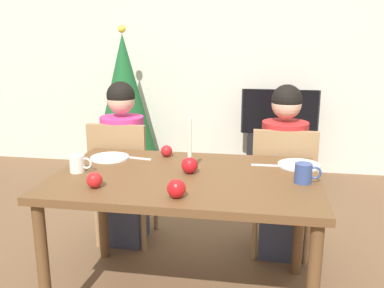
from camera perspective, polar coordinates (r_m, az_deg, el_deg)
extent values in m
cube|color=beige|center=(4.71, 5.03, 12.26)|extent=(6.40, 0.10, 2.60)
cube|color=brown|center=(2.25, -0.86, -4.70)|extent=(1.40, 0.90, 0.04)
cylinder|color=brown|center=(2.28, -19.46, -15.70)|extent=(0.06, 0.06, 0.71)
cylinder|color=brown|center=(2.91, -12.03, -8.44)|extent=(0.06, 0.06, 0.71)
cylinder|color=brown|center=(2.73, 14.29, -10.12)|extent=(0.06, 0.06, 0.71)
cube|color=#99754C|center=(3.12, -8.83, -5.22)|extent=(0.40, 0.40, 0.04)
cube|color=#99754C|center=(2.88, -10.14, -1.79)|extent=(0.40, 0.04, 0.45)
cylinder|color=#99754C|center=(3.30, -4.92, -8.14)|extent=(0.04, 0.04, 0.41)
cylinder|color=#99754C|center=(3.40, -10.53, -7.66)|extent=(0.04, 0.04, 0.41)
cylinder|color=#99754C|center=(3.00, -6.57, -10.56)|extent=(0.04, 0.04, 0.41)
cylinder|color=#99754C|center=(3.11, -12.69, -9.93)|extent=(0.04, 0.04, 0.41)
cube|color=#99754C|center=(2.97, 11.98, -6.37)|extent=(0.40, 0.40, 0.04)
cube|color=#99754C|center=(2.72, 12.38, -2.86)|extent=(0.40, 0.04, 0.45)
cylinder|color=#99754C|center=(3.22, 14.73, -9.16)|extent=(0.04, 0.04, 0.41)
cylinder|color=#99754C|center=(3.21, 8.60, -8.95)|extent=(0.04, 0.04, 0.41)
cylinder|color=#99754C|center=(2.92, 15.28, -11.80)|extent=(0.04, 0.04, 0.41)
cylinder|color=#99754C|center=(2.90, 8.44, -11.58)|extent=(0.04, 0.04, 0.41)
cube|color=#33384C|center=(3.15, -8.98, -9.04)|extent=(0.28, 0.28, 0.45)
cylinder|color=#D1337A|center=(3.00, -9.32, -0.84)|extent=(0.30, 0.30, 0.48)
sphere|color=tan|center=(2.92, -9.60, 5.89)|extent=(0.19, 0.19, 0.19)
sphere|color=black|center=(2.92, -9.62, 6.47)|extent=(0.19, 0.19, 0.19)
cube|color=#33384C|center=(3.00, 11.81, -10.37)|extent=(0.28, 0.28, 0.45)
cylinder|color=#AD2323|center=(2.84, 12.29, -1.81)|extent=(0.30, 0.30, 0.48)
sphere|color=tan|center=(2.77, 12.67, 5.27)|extent=(0.19, 0.19, 0.19)
sphere|color=black|center=(2.76, 12.71, 5.89)|extent=(0.19, 0.19, 0.19)
cube|color=black|center=(4.56, 11.49, -1.55)|extent=(0.64, 0.40, 0.48)
cube|color=black|center=(4.46, 11.79, 4.27)|extent=(0.79, 0.04, 0.46)
cube|color=black|center=(4.46, 11.79, 4.27)|extent=(0.76, 0.05, 0.46)
cylinder|color=brown|center=(4.63, -8.75, -3.39)|extent=(0.08, 0.08, 0.14)
cone|color=#195628|center=(4.46, -9.11, 5.83)|extent=(0.70, 0.70, 1.36)
sphere|color=yellow|center=(4.41, -9.49, 15.12)|extent=(0.08, 0.08, 0.08)
sphere|color=red|center=(2.26, -0.32, -2.89)|extent=(0.09, 0.09, 0.09)
cylinder|color=#EFE5C6|center=(2.22, -0.33, 0.84)|extent=(0.02, 0.02, 0.21)
cylinder|color=silver|center=(2.59, -11.07, -1.81)|extent=(0.23, 0.23, 0.01)
cylinder|color=silver|center=(2.47, 14.28, -2.75)|extent=(0.24, 0.24, 0.01)
cylinder|color=silver|center=(2.36, -15.28, -2.58)|extent=(0.08, 0.08, 0.09)
torus|color=silver|center=(2.34, -14.12, -2.55)|extent=(0.06, 0.01, 0.06)
cylinder|color=#33477F|center=(2.19, 14.81, -3.84)|extent=(0.09, 0.09, 0.10)
torus|color=#33477F|center=(2.19, 16.27, -3.76)|extent=(0.07, 0.01, 0.07)
cube|color=silver|center=(2.56, -7.36, -1.91)|extent=(0.18, 0.05, 0.01)
cube|color=silver|center=(2.43, 10.14, -2.86)|extent=(0.18, 0.02, 0.01)
sphere|color=red|center=(1.92, -2.13, -6.05)|extent=(0.09, 0.09, 0.09)
sphere|color=#AB191E|center=(2.58, -3.46, -0.94)|extent=(0.07, 0.07, 0.07)
sphere|color=red|center=(2.10, -13.05, -4.77)|extent=(0.08, 0.08, 0.08)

